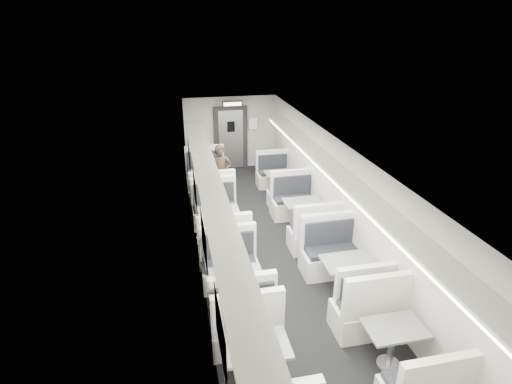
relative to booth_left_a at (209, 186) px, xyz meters
name	(u,v)px	position (x,y,z in m)	size (l,w,h in m)	color
room	(276,213)	(1.00, -3.51, 0.78)	(3.24, 12.24, 2.64)	black
booth_left_a	(209,186)	(0.00, 0.00, 0.00)	(1.16, 2.35, 1.25)	silver
booth_left_b	(219,226)	(0.00, -2.34, -0.02)	(1.10, 2.22, 1.19)	silver
booth_left_c	(237,293)	(0.00, -4.79, -0.03)	(1.08, 2.19, 1.17)	silver
booth_left_d	(256,366)	(0.00, -6.37, -0.03)	(1.07, 2.18, 1.16)	silver
booth_right_a	(280,184)	(2.00, -0.13, -0.06)	(0.99, 2.01, 1.08)	silver
booth_right_b	(303,216)	(2.00, -2.26, -0.02)	(1.09, 2.22, 1.19)	silver
booth_right_c	(347,279)	(2.00, -4.82, -0.01)	(1.12, 2.27, 1.21)	silver
booth_right_d	(392,346)	(2.00, -6.40, -0.05)	(1.02, 2.06, 1.10)	silver
passenger	(221,173)	(0.34, -0.09, 0.38)	(0.58, 0.38, 1.59)	black
window_a	(189,156)	(-0.49, -0.11, 0.93)	(0.02, 1.18, 0.84)	black
window_b	(195,188)	(-0.49, -2.31, 0.93)	(0.02, 1.18, 0.84)	black
window_c	(204,240)	(-0.49, -4.51, 0.93)	(0.02, 1.18, 0.84)	black
window_d	(221,334)	(-0.49, -6.71, 0.93)	(0.02, 1.18, 0.84)	black
luggage_rack_left	(213,190)	(-0.24, -3.81, 1.50)	(0.46, 10.40, 0.09)	silver
luggage_rack_right	(345,180)	(2.24, -3.81, 1.50)	(0.46, 10.40, 0.09)	silver
vestibule_door	(231,138)	(1.00, 2.42, 0.62)	(1.10, 0.13, 2.10)	black
exit_sign	(232,104)	(1.00, 1.93, 1.86)	(0.62, 0.12, 0.16)	black
wall_notice	(253,124)	(1.75, 2.41, 1.08)	(0.32, 0.02, 0.40)	white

